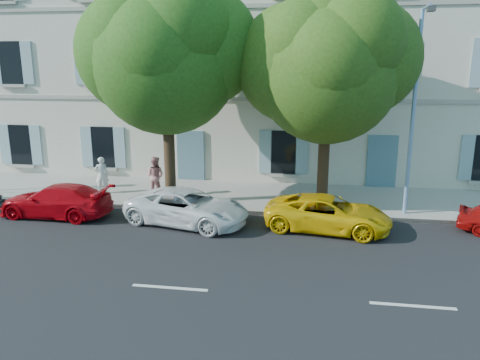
% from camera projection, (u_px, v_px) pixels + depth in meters
% --- Properties ---
extents(ground, '(90.00, 90.00, 0.00)m').
position_uv_depth(ground, '(205.00, 233.00, 15.86)').
color(ground, black).
extents(sidewalk, '(36.00, 4.50, 0.15)m').
position_uv_depth(sidewalk, '(228.00, 195.00, 20.10)').
color(sidewalk, '#A09E96').
rests_on(sidewalk, ground).
extents(kerb, '(36.00, 0.16, 0.16)m').
position_uv_depth(kerb, '(218.00, 210.00, 18.02)').
color(kerb, '#9E998E').
rests_on(kerb, ground).
extents(building, '(28.00, 7.00, 12.00)m').
position_uv_depth(building, '(247.00, 55.00, 24.15)').
color(building, beige).
rests_on(building, ground).
extents(car_red_coupe, '(4.24, 1.85, 1.21)m').
position_uv_depth(car_red_coupe, '(56.00, 201.00, 17.48)').
color(car_red_coupe, '#B4050E').
rests_on(car_red_coupe, ground).
extents(car_white_coupe, '(4.82, 3.05, 1.24)m').
position_uv_depth(car_white_coupe, '(187.00, 207.00, 16.66)').
color(car_white_coupe, white).
rests_on(car_white_coupe, ground).
extents(car_yellow_supercar, '(4.52, 2.57, 1.19)m').
position_uv_depth(car_yellow_supercar, '(328.00, 213.00, 16.04)').
color(car_yellow_supercar, '#E7B509').
rests_on(car_yellow_supercar, ground).
extents(tree_left, '(5.53, 5.53, 8.58)m').
position_uv_depth(tree_left, '(166.00, 61.00, 17.47)').
color(tree_left, '#3A2819').
rests_on(tree_left, sidewalk).
extents(tree_right, '(5.19, 5.19, 8.00)m').
position_uv_depth(tree_right, '(327.00, 72.00, 16.78)').
color(tree_right, '#3A2819').
rests_on(tree_right, sidewalk).
extents(street_lamp, '(0.25, 1.55, 7.28)m').
position_uv_depth(street_lamp, '(415.00, 102.00, 16.33)').
color(street_lamp, '#7293BF').
rests_on(street_lamp, sidewalk).
extents(pedestrian_a, '(0.69, 0.60, 1.58)m').
position_uv_depth(pedestrian_a, '(102.00, 175.00, 20.02)').
color(pedestrian_a, silver).
rests_on(pedestrian_a, sidewalk).
extents(pedestrian_b, '(0.89, 0.74, 1.67)m').
position_uv_depth(pedestrian_b, '(155.00, 176.00, 19.67)').
color(pedestrian_b, '#BB787A').
rests_on(pedestrian_b, sidewalk).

